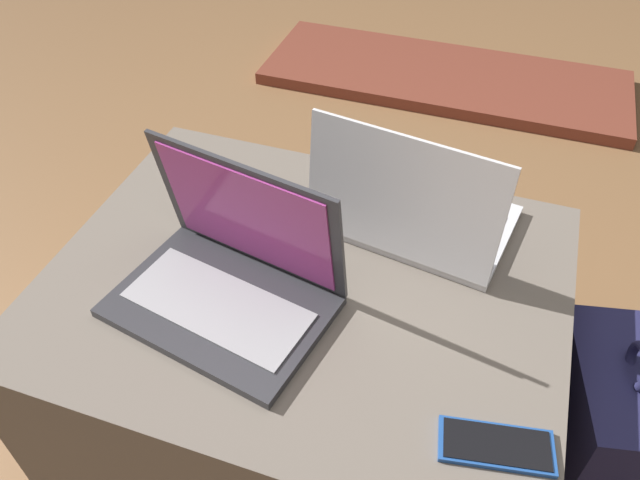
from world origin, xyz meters
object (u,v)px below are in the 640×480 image
(laptop_near, at_px, (230,275))
(backpack, at_px, (603,437))
(cell_phone, at_px, (496,446))
(laptop_far, at_px, (412,211))

(laptop_near, xyz_separation_m, backpack, (0.66, 0.13, -0.34))
(laptop_near, relative_size, backpack, 0.83)
(cell_phone, bearing_deg, laptop_far, -161.40)
(laptop_near, height_order, cell_phone, laptop_near)
(laptop_far, relative_size, cell_phone, 2.27)
(laptop_far, distance_m, backpack, 0.56)
(laptop_far, bearing_deg, cell_phone, 127.64)
(laptop_near, bearing_deg, backpack, 22.54)
(laptop_far, bearing_deg, laptop_near, 54.93)
(laptop_near, relative_size, laptop_far, 1.03)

